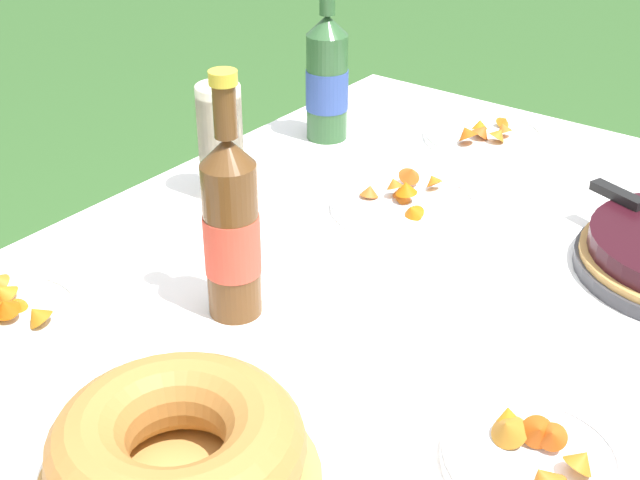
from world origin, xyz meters
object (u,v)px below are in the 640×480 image
(snack_plate_near, at_px, (484,135))
(snack_plate_left, at_px, (533,456))
(bundt_cake, at_px, (177,449))
(cider_bottle_green, at_px, (327,78))
(cup_stack, at_px, (221,142))
(cider_bottle_amber, at_px, (231,228))
(snack_plate_right, at_px, (404,202))

(snack_plate_near, height_order, snack_plate_left, snack_plate_left)
(bundt_cake, height_order, cider_bottle_green, cider_bottle_green)
(cider_bottle_green, bearing_deg, cup_stack, -178.25)
(bundt_cake, bearing_deg, snack_plate_left, -49.08)
(cider_bottle_green, relative_size, snack_plate_near, 1.39)
(cider_bottle_amber, distance_m, snack_plate_right, 0.40)
(cider_bottle_amber, height_order, snack_plate_near, cider_bottle_amber)
(bundt_cake, bearing_deg, snack_plate_right, 12.51)
(snack_plate_left, height_order, snack_plate_right, snack_plate_left)
(snack_plate_right, bearing_deg, cider_bottle_amber, 177.26)
(bundt_cake, distance_m, snack_plate_near, 0.99)
(cup_stack, distance_m, cider_bottle_amber, 0.35)
(snack_plate_left, relative_size, snack_plate_right, 0.80)
(cup_stack, bearing_deg, snack_plate_near, -26.80)
(cider_bottle_amber, xyz_separation_m, snack_plate_near, (0.71, 0.01, -0.11))
(cup_stack, height_order, snack_plate_right, cup_stack)
(cider_bottle_green, distance_m, snack_plate_near, 0.31)
(cider_bottle_green, relative_size, cider_bottle_amber, 0.96)
(cup_stack, xyz_separation_m, cider_bottle_amber, (-0.24, -0.24, 0.03))
(bundt_cake, relative_size, snack_plate_near, 1.28)
(snack_plate_left, bearing_deg, cup_stack, 68.20)
(bundt_cake, bearing_deg, cup_stack, 38.60)
(bundt_cake, height_order, snack_plate_near, bundt_cake)
(cup_stack, xyz_separation_m, snack_plate_right, (0.14, -0.26, -0.08))
(cup_stack, relative_size, snack_plate_near, 0.84)
(bundt_cake, xyz_separation_m, cup_stack, (0.51, 0.41, 0.05))
(bundt_cake, xyz_separation_m, cider_bottle_amber, (0.27, 0.16, 0.08))
(cider_bottle_green, xyz_separation_m, snack_plate_near, (0.17, -0.24, -0.11))
(cider_bottle_green, bearing_deg, bundt_cake, -152.73)
(bundt_cake, height_order, snack_plate_right, bundt_cake)
(snack_plate_near, relative_size, snack_plate_right, 0.95)
(snack_plate_near, bearing_deg, bundt_cake, -169.95)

